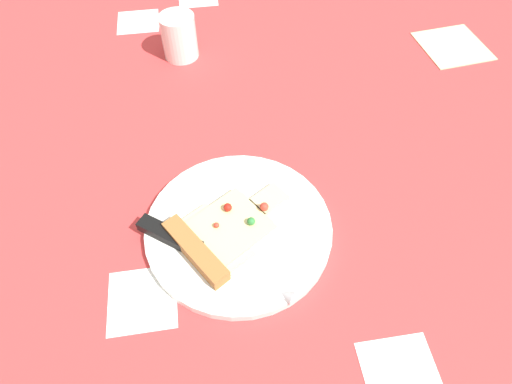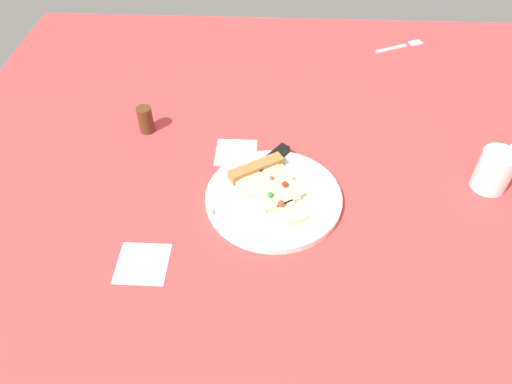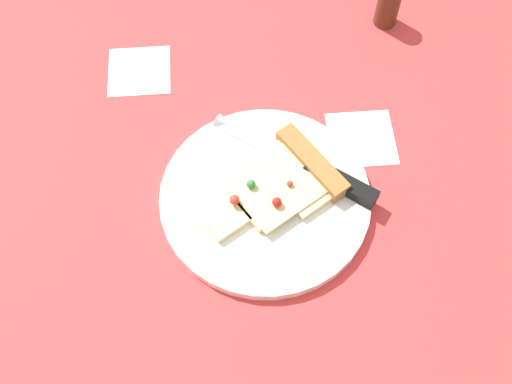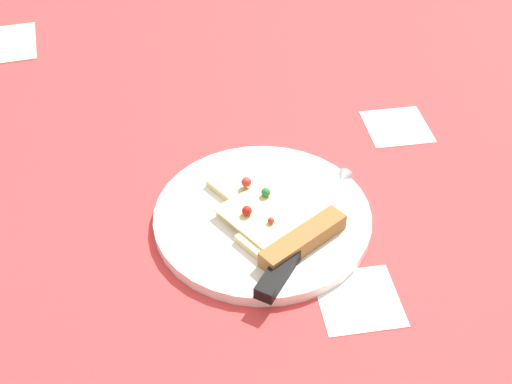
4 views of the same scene
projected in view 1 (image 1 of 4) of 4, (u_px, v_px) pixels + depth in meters
ground_plane at (236, 214)px, 66.66cm from camera, size 159.12×159.12×3.00cm
plate at (235, 229)px, 62.42cm from camera, size 27.09×27.09×1.48cm
pizza_slice at (221, 233)px, 60.18cm from camera, size 15.93×18.87×2.58cm
knife at (198, 250)px, 58.82cm from camera, size 16.07×20.46×2.45cm
drinking_glass at (179, 37)px, 84.85cm from camera, size 6.97×6.97×8.63cm
napkin at (453, 46)px, 89.95cm from camera, size 14.30×14.30×0.40cm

